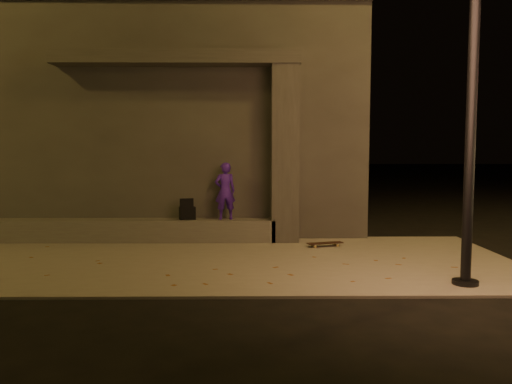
{
  "coord_description": "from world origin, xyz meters",
  "views": [
    {
      "loc": [
        0.99,
        -6.52,
        1.94
      ],
      "look_at": [
        1.09,
        2.0,
        1.21
      ],
      "focal_mm": 35.0,
      "sensor_mm": 36.0,
      "label": 1
    }
  ],
  "objects_px": {
    "skateboarder": "(225,191)",
    "skateboard": "(325,243)",
    "backpack": "(187,212)",
    "column": "(285,154)"
  },
  "relations": [
    {
      "from": "skateboarder",
      "to": "skateboard",
      "type": "distance_m",
      "value": 2.31
    },
    {
      "from": "skateboarder",
      "to": "skateboard",
      "type": "height_order",
      "value": "skateboarder"
    },
    {
      "from": "skateboarder",
      "to": "skateboard",
      "type": "xyz_separation_m",
      "value": [
        1.99,
        -0.65,
        -0.98
      ]
    },
    {
      "from": "skateboarder",
      "to": "skateboard",
      "type": "relative_size",
      "value": 1.61
    },
    {
      "from": "skateboarder",
      "to": "backpack",
      "type": "relative_size",
      "value": 2.64
    },
    {
      "from": "column",
      "to": "skateboard",
      "type": "distance_m",
      "value": 2.0
    },
    {
      "from": "column",
      "to": "skateboarder",
      "type": "height_order",
      "value": "column"
    },
    {
      "from": "column",
      "to": "skateboard",
      "type": "relative_size",
      "value": 4.9
    },
    {
      "from": "column",
      "to": "skateboarder",
      "type": "bearing_deg",
      "value": 180.0
    },
    {
      "from": "skateboarder",
      "to": "skateboard",
      "type": "bearing_deg",
      "value": 148.33
    }
  ]
}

